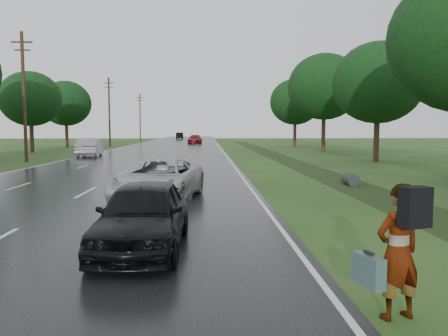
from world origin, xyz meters
The scene contains 19 objects.
road centered at (0.00, 45.00, 0.02)m, with size 14.00×180.00×0.04m, color black.
edge_stripe_east centered at (6.75, 45.00, 0.04)m, with size 0.12×180.00×0.01m, color silver.
edge_stripe_west centered at (-6.75, 45.00, 0.04)m, with size 0.12×180.00×0.01m, color silver.
center_line centered at (0.00, 45.00, 0.04)m, with size 0.12×180.00×0.01m, color silver.
drainage_ditch centered at (11.50, 18.71, 0.04)m, with size 2.20×120.00×0.56m.
utility_pole_mid centered at (-9.20, 25.00, 5.20)m, with size 1.60×0.26×10.00m.
utility_pole_far centered at (-9.20, 55.00, 5.20)m, with size 1.60×0.26×10.00m.
utility_pole_distant centered at (-9.20, 85.00, 5.20)m, with size 1.60×0.26×10.00m.
tree_east_c centered at (18.20, 24.00, 6.14)m, with size 7.00×7.00×9.29m.
tree_east_d centered at (17.80, 38.00, 7.15)m, with size 8.00×8.00×10.76m.
tree_east_f centered at (17.50, 52.00, 6.37)m, with size 7.20×7.20×9.62m.
tree_west_d centered at (-14.20, 39.00, 5.82)m, with size 6.60×6.60×8.80m.
tree_west_f centered at (-14.80, 53.00, 6.14)m, with size 7.00×7.00×9.29m.
pedestrian centered at (7.42, -4.02, 0.97)m, with size 0.96×0.74×1.87m.
white_pickup centered at (3.16, 5.91, 0.78)m, with size 2.46×5.34×1.48m, color #B9B9B9.
dark_sedan centered at (3.50, -0.47, 0.77)m, with size 1.73×4.30×1.47m, color black.
silver_sedan centered at (-5.80, 30.77, 0.89)m, with size 1.80×5.15×1.70m, color #979AA0.
far_car_red centered at (3.00, 65.35, 0.80)m, with size 2.12×5.20×1.51m, color #650B0F.
far_car_dark centered at (-1.50, 96.51, 0.86)m, with size 1.74×5.00×1.65m, color black.
Camera 1 is at (4.83, -9.68, 2.60)m, focal length 35.00 mm.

